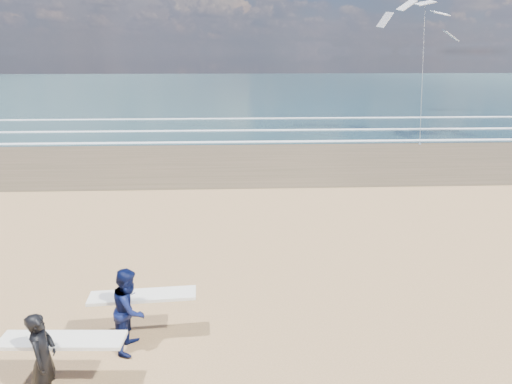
{
  "coord_description": "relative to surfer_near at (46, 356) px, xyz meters",
  "views": [
    {
      "loc": [
        2.9,
        -7.46,
        5.87
      ],
      "look_at": [
        3.52,
        6.0,
        1.71
      ],
      "focal_mm": 32.0,
      "sensor_mm": 36.0,
      "label": 1
    }
  ],
  "objects": [
    {
      "name": "surfer_far",
      "position": [
        1.13,
        1.44,
        0.02
      ],
      "size": [
        2.23,
        1.15,
        1.78
      ],
      "color": "#0B133F",
      "rests_on": "ground"
    },
    {
      "name": "kite_1",
      "position": [
        16.05,
        24.71,
        4.76
      ],
      "size": [
        5.79,
        4.74,
        10.18
      ],
      "color": "slate",
      "rests_on": "ground"
    },
    {
      "name": "ocean",
      "position": [
        20.39,
        72.67,
        -0.87
      ],
      "size": [
        220.0,
        100.0,
        0.02
      ],
      "primitive_type": "cube",
      "color": "#1B353C",
      "rests_on": "ground"
    },
    {
      "name": "surfer_near",
      "position": [
        0.0,
        0.0,
        0.0
      ],
      "size": [
        2.22,
        0.98,
        1.72
      ],
      "color": "black",
      "rests_on": "ground"
    },
    {
      "name": "foam_breakers",
      "position": [
        20.39,
        28.77,
        -0.83
      ],
      "size": [
        220.0,
        11.7,
        0.05
      ],
      "color": "white",
      "rests_on": "ground"
    }
  ]
}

